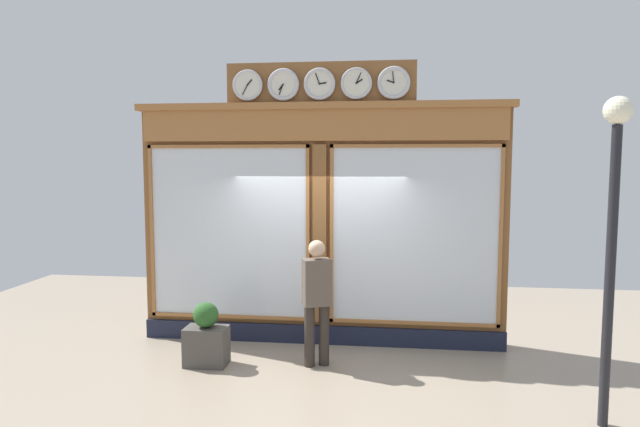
{
  "coord_description": "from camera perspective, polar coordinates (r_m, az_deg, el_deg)",
  "views": [
    {
      "loc": [
        -1.01,
        8.1,
        2.74
      ],
      "look_at": [
        0.0,
        0.0,
        1.96
      ],
      "focal_mm": 31.46,
      "sensor_mm": 36.0,
      "label": 1
    }
  ],
  "objects": [
    {
      "name": "shop_facade",
      "position": [
        8.34,
        0.11,
        -0.8
      ],
      "size": [
        5.5,
        0.42,
        4.14
      ],
      "color": "brown",
      "rests_on": "ground_plane"
    },
    {
      "name": "street_lamp",
      "position": [
        6.31,
        27.66,
        0.32
      ],
      "size": [
        0.28,
        0.28,
        3.36
      ],
      "color": "black",
      "rests_on": "ground_plane"
    },
    {
      "name": "pedestrian",
      "position": [
        7.48,
        -0.33,
        -8.5
      ],
      "size": [
        0.42,
        0.34,
        1.69
      ],
      "color": "#312A24",
      "rests_on": "ground_plane"
    },
    {
      "name": "planter_box",
      "position": [
        7.84,
        -11.47,
        -13.08
      ],
      "size": [
        0.56,
        0.36,
        0.52
      ],
      "primitive_type": "cube",
      "color": "#4C4742",
      "rests_on": "ground_plane"
    },
    {
      "name": "planter_shrub",
      "position": [
        7.72,
        -11.54,
        -10.08
      ],
      "size": [
        0.34,
        0.34,
        0.34
      ],
      "primitive_type": "sphere",
      "color": "#285623",
      "rests_on": "planter_box"
    }
  ]
}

